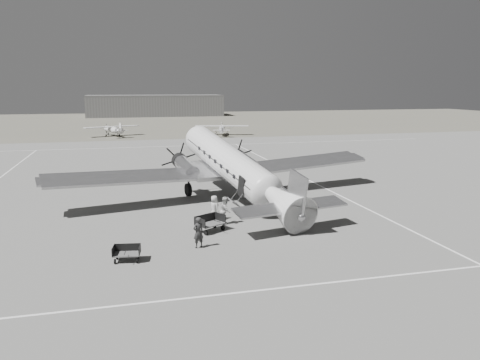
# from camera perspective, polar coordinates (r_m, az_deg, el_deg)

# --- Properties ---
(ground) EXTENTS (260.00, 260.00, 0.00)m
(ground) POSITION_cam_1_polar(r_m,az_deg,el_deg) (34.68, -4.16, -3.91)
(ground) COLOR slate
(ground) RESTS_ON ground
(taxi_line_near) EXTENTS (60.00, 0.15, 0.01)m
(taxi_line_near) POSITION_cam_1_polar(r_m,az_deg,el_deg) (21.80, 2.50, -13.28)
(taxi_line_near) COLOR silver
(taxi_line_near) RESTS_ON ground
(taxi_line_right) EXTENTS (0.15, 80.00, 0.01)m
(taxi_line_right) POSITION_cam_1_polar(r_m,az_deg,el_deg) (38.54, 13.71, -2.66)
(taxi_line_right) COLOR silver
(taxi_line_right) RESTS_ON ground
(taxi_line_horizon) EXTENTS (90.00, 0.15, 0.01)m
(taxi_line_horizon) POSITION_cam_1_polar(r_m,az_deg,el_deg) (73.77, -9.65, 4.05)
(taxi_line_horizon) COLOR silver
(taxi_line_horizon) RESTS_ON ground
(grass_infield) EXTENTS (260.00, 90.00, 0.01)m
(grass_infield) POSITION_cam_1_polar(r_m,az_deg,el_deg) (128.43, -11.69, 6.98)
(grass_infield) COLOR #575449
(grass_infield) RESTS_ON ground
(hangar_main) EXTENTS (42.00, 14.00, 6.60)m
(hangar_main) POSITION_cam_1_polar(r_m,az_deg,el_deg) (153.47, -10.31, 8.92)
(hangar_main) COLOR #606060
(hangar_main) RESTS_ON ground
(dc3_airliner) EXTENTS (32.19, 25.43, 5.46)m
(dc3_airliner) POSITION_cam_1_polar(r_m,az_deg,el_deg) (36.94, -0.76, 1.40)
(dc3_airliner) COLOR #B1B1B4
(dc3_airliner) RESTS_ON ground
(light_plane_left) EXTENTS (12.63, 11.50, 2.14)m
(light_plane_left) POSITION_cam_1_polar(r_m,az_deg,el_deg) (91.05, -15.23, 5.83)
(light_plane_left) COLOR silver
(light_plane_left) RESTS_ON ground
(light_plane_right) EXTENTS (11.88, 10.44, 2.13)m
(light_plane_right) POSITION_cam_1_polar(r_m,az_deg,el_deg) (89.94, -2.23, 6.15)
(light_plane_right) COLOR silver
(light_plane_right) RESTS_ON ground
(baggage_cart_near) EXTENTS (2.27, 2.07, 1.05)m
(baggage_cart_near) POSITION_cam_1_polar(r_m,az_deg,el_deg) (29.96, -3.66, -5.32)
(baggage_cart_near) COLOR #515151
(baggage_cart_near) RESTS_ON ground
(baggage_cart_far) EXTENTS (1.64, 1.27, 0.85)m
(baggage_cart_far) POSITION_cam_1_polar(r_m,az_deg,el_deg) (25.70, -13.64, -8.71)
(baggage_cart_far) COLOR #515151
(baggage_cart_far) RESTS_ON ground
(ground_crew) EXTENTS (0.77, 0.64, 1.81)m
(ground_crew) POSITION_cam_1_polar(r_m,az_deg,el_deg) (26.97, -5.10, -6.38)
(ground_crew) COLOR #292929
(ground_crew) RESTS_ON ground
(ramp_agent) EXTENTS (1.01, 1.12, 1.89)m
(ramp_agent) POSITION_cam_1_polar(r_m,az_deg,el_deg) (31.41, -1.78, -3.72)
(ramp_agent) COLOR #ABAAA8
(ramp_agent) RESTS_ON ground
(passenger) EXTENTS (0.84, 1.00, 1.75)m
(passenger) POSITION_cam_1_polar(r_m,az_deg,el_deg) (32.33, -3.15, -3.42)
(passenger) COLOR #ACACAA
(passenger) RESTS_ON ground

